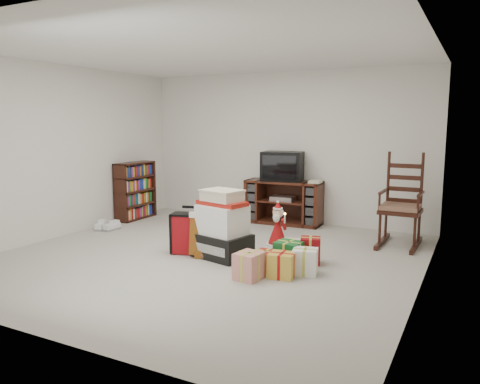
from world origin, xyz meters
name	(u,v)px	position (x,y,z in m)	size (l,w,h in m)	color
room	(207,157)	(0.00, 0.00, 1.25)	(5.01, 5.01, 2.51)	beige
tv_stand	(283,202)	(0.11, 2.25, 0.36)	(1.27, 0.50, 0.72)	#3F1C12
bookshelf	(135,192)	(-2.34, 1.44, 0.48)	(0.27, 0.81, 0.99)	#38150F
rocking_chair	(401,212)	(2.04, 1.73, 0.45)	(0.54, 0.88, 1.32)	#38150F
gift_pile	(222,229)	(0.17, 0.07, 0.37)	(0.76, 0.62, 0.83)	black
red_suitcase	(188,233)	(-0.29, 0.01, 0.27)	(0.44, 0.30, 0.61)	maroon
stocking	(198,235)	(-0.09, -0.08, 0.29)	(0.27, 0.12, 0.58)	#0B6517
teddy_bear	(211,246)	(0.06, -0.02, 0.15)	(0.22, 0.20, 0.33)	brown
santa_figurine	(278,229)	(0.58, 0.88, 0.24)	(0.30, 0.28, 0.61)	maroon
mrs_claus_figurine	(224,219)	(-0.42, 1.18, 0.23)	(0.29, 0.27, 0.59)	maroon
sneaker_pair	(106,227)	(-2.18, 0.54, 0.05)	(0.37, 0.31, 0.10)	white
gift_cluster	(285,259)	(1.06, -0.04, 0.13)	(0.77, 1.12, 0.26)	#A91C13
crt_television	(282,166)	(0.08, 2.25, 0.96)	(0.72, 0.57, 0.48)	black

